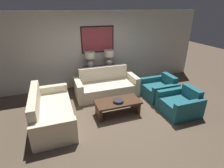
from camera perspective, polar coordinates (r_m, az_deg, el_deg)
The scene contains 11 objects.
ground_plane at distance 4.89m, azimuth 3.19°, elevation -10.37°, with size 20.00×20.00×0.00m, color brown.
back_wall at distance 6.47m, azimuth -4.73°, elevation 11.13°, with size 8.11×0.12×2.65m.
console_table at distance 6.50m, azimuth -3.82°, elevation 2.44°, with size 1.23×0.39×0.76m.
table_lamp_left at distance 6.18m, azimuth -7.15°, elevation 8.51°, with size 0.36×0.36×0.58m.
table_lamp_right at distance 6.36m, azimuth -0.94°, elevation 9.12°, with size 0.36×0.36×0.58m.
couch_by_back_wall at distance 5.92m, azimuth -1.96°, elevation -0.71°, with size 2.05×0.94×0.89m.
couch_by_side at distance 4.77m, azimuth -19.36°, elevation -8.71°, with size 0.94×2.05×0.89m.
coffee_table at distance 4.82m, azimuth 1.91°, elevation -6.63°, with size 1.23×0.60×0.41m.
decorative_bowl at distance 4.70m, azimuth 2.07°, elevation -5.56°, with size 0.28×0.28×0.06m.
armchair_near_back_wall at distance 5.96m, azimuth 15.16°, elevation -1.70°, with size 0.94×0.92×0.72m.
armchair_near_camera at distance 5.25m, azimuth 21.31°, elevation -6.21°, with size 0.94×0.92×0.72m.
Camera 1 is at (-1.59, -3.72, 2.74)m, focal length 28.00 mm.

